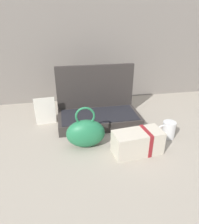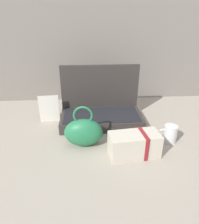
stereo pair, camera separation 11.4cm
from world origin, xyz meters
The scene contains 7 objects.
ground_plane centered at (0.00, 0.00, 0.00)m, with size 6.00×6.00×0.00m, color #9E9384.
back_wall centered at (0.00, 0.58, 0.70)m, with size 3.20×0.06×1.40m, color gray.
open_suitcase centered at (0.04, 0.16, 0.08)m, with size 0.52×0.27×0.35m.
teal_pouch_handbag centered at (-0.07, -0.12, 0.08)m, with size 0.21×0.12×0.23m.
cream_toiletry_bag centered at (0.18, -0.22, 0.06)m, with size 0.26×0.14×0.12m.
coffee_mug centered at (0.40, -0.11, 0.05)m, with size 0.11×0.07×0.10m.
info_card_left centered at (-0.29, 0.17, 0.09)m, with size 0.13×0.01×0.18m, color silver.
Camera 2 is at (-0.05, -1.05, 0.65)m, focal length 32.78 mm.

